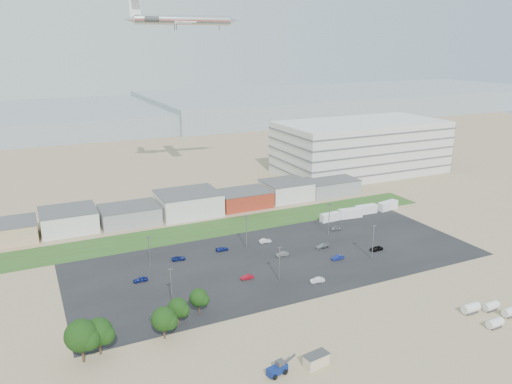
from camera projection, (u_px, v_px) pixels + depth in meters
ground at (298, 291)px, 127.26m from camera, size 700.00×700.00×0.00m
parking_lot at (279, 259)px, 146.63m from camera, size 120.00×50.00×0.01m
grass_strip at (223, 227)px, 172.25m from camera, size 160.00×16.00×0.02m
hills_backdrop at (149, 114)px, 415.02m from camera, size 700.00×200.00×9.00m
building_row at (159, 207)px, 180.53m from camera, size 170.00×20.00×8.00m
parking_garage at (361, 147)px, 243.08m from camera, size 80.00×40.00×25.00m
portable_shed at (316, 360)px, 97.59m from camera, size 5.38×3.28×2.56m
telehandler at (277, 368)px, 94.84m from camera, size 7.02×3.60×2.79m
storage_tank_nw at (471, 308)px, 116.79m from camera, size 4.30×2.17×2.58m
storage_tank_ne at (491, 306)px, 117.91m from camera, size 3.88×1.97×2.32m
storage_tank_sw at (495, 323)px, 110.72m from camera, size 3.97×2.07×2.35m
storage_tank_se at (510, 312)px, 115.41m from camera, size 4.02×2.08×2.39m
box_trailer_a at (330, 217)px, 177.83m from camera, size 7.78×2.88×2.87m
box_trailer_b at (350, 213)px, 181.16m from camera, size 9.05×3.75×3.30m
box_trailer_c at (366, 209)px, 185.64m from camera, size 8.54×2.94×3.17m
box_trailer_d at (388, 206)px, 189.87m from camera, size 9.02×4.22×3.25m
tree_far_left at (81, 339)px, 97.68m from camera, size 6.92×6.92×10.38m
tree_left at (99, 334)px, 100.27m from camera, size 6.07×6.07×9.10m
tree_mid at (164, 321)px, 105.78m from camera, size 5.55×5.55×8.32m
tree_right at (178, 310)px, 111.27m from camera, size 4.88×4.88×7.32m
tree_near at (199, 300)px, 116.18m from camera, size 4.64×4.64×6.96m
lightpole_front_l at (171, 287)px, 119.27m from camera, size 1.13×0.47×9.60m
lightpole_front_m at (279, 264)px, 132.25m from camera, size 1.11×0.46×9.43m
lightpole_front_r at (373, 242)px, 145.24m from camera, size 1.22×0.51×10.37m
lightpole_back_l at (149, 253)px, 139.20m from camera, size 1.11×0.46×9.45m
lightpole_back_m at (246, 232)px, 152.80m from camera, size 1.25×0.52×10.67m
lightpole_back_r at (329, 220)px, 163.72m from camera, size 1.25×0.52×10.65m
airliner at (183, 20)px, 200.89m from camera, size 50.26×36.68×14.01m
parked_car_0 at (376, 249)px, 152.52m from camera, size 4.39×2.18×1.19m
parked_car_1 at (338, 257)px, 146.05m from camera, size 4.07×1.73×1.31m
parked_car_4 at (247, 277)px, 133.86m from camera, size 3.61×1.44×1.17m
parked_car_5 at (140, 279)px, 132.40m from camera, size 3.85×1.63×1.30m
parked_car_6 at (222, 249)px, 152.22m from camera, size 4.09×1.77×1.17m
parked_car_7 at (282, 254)px, 148.48m from camera, size 3.94×1.72×1.26m
parked_car_8 at (336, 228)px, 169.02m from camera, size 3.92×1.97×1.28m
parked_car_9 at (179, 258)px, 145.59m from camera, size 4.27×2.28×1.14m
parked_car_10 at (160, 316)px, 114.75m from camera, size 4.49×1.88×1.29m
parked_car_11 at (265, 241)px, 158.48m from camera, size 4.01×1.68×1.29m
parked_car_12 at (322, 246)px, 154.36m from camera, size 4.60×2.24×1.29m
parked_car_13 at (317, 280)px, 132.07m from camera, size 4.04×1.82×1.29m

